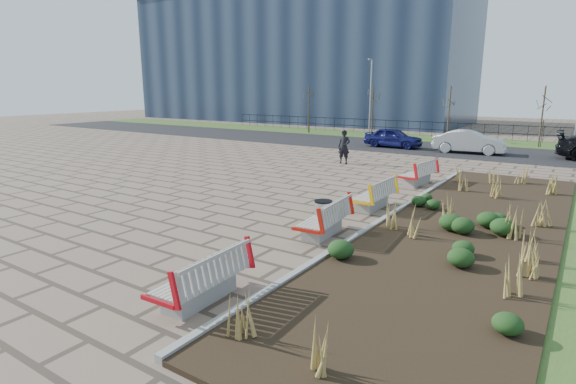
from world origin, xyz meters
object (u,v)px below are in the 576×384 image
Objects in this scene: litter_bin at (323,216)px; lamp_west at (370,99)px; bench_d at (417,172)px; bench_b at (323,217)px; car_blue at (393,138)px; car_silver at (469,142)px; pedestrian at (344,147)px; bench_a at (199,276)px; bench_c at (372,194)px.

lamp_west is at bearing 110.82° from litter_bin.
bench_b is at bearing -82.57° from bench_d.
bench_d is 18.22m from lamp_west.
car_blue reaches higher than litter_bin.
litter_bin is 0.21× the size of car_silver.
pedestrian is (-4.78, 10.72, 0.45)m from litter_bin.
pedestrian is at bearing 105.12° from bench_a.
car_blue is (-5.11, 10.73, 0.17)m from bench_d.
bench_a is at bearing -88.31° from litter_bin.
bench_b is 0.50× the size of car_silver.
car_silver reaches higher than bench_d.
bench_d is 2.42× the size of litter_bin.
lamp_west is at bearing 105.93° from bench_b.
pedestrian is at bearing 114.03° from litter_bin.
bench_d is at bearing 88.91° from litter_bin.
bench_b is 0.35× the size of lamp_west.
car_blue is at bearing 109.48° from bench_c.
lamp_west is at bearing 55.44° from car_silver.
litter_bin is at bearing 111.55° from bench_b.
bench_b is 0.33m from litter_bin.
pedestrian reaches higher than bench_d.
bench_c is at bearing 176.06° from car_silver.
lamp_west reaches higher than car_silver.
bench_b is 19.35m from car_blue.
litter_bin is at bearing -164.23° from car_blue.
bench_c and bench_d have the same top height.
lamp_west is (-9.00, 20.24, 2.54)m from bench_c.
bench_c is 16.16m from car_blue.
lamp_west is (-9.00, 23.57, 2.54)m from bench_b.
pedestrian is (-4.92, 15.65, 0.38)m from bench_a.
car_blue is (-5.11, 15.33, 0.17)m from bench_c.
bench_a is 0.55× the size of car_blue.
bench_c is 15.30m from car_silver.
car_blue is (-5.11, 18.66, 0.17)m from bench_b.
car_silver is at bearing 90.42° from litter_bin.
lamp_west is at bearing 115.01° from bench_c.
bench_d is 7.64m from litter_bin.
bench_c is at bearing -160.92° from car_blue.
bench_a is 4.93m from litter_bin.
car_blue is 6.70m from lamp_west.
car_silver reaches higher than car_blue.
litter_bin is 25.04m from lamp_west.
car_blue is at bearing -51.64° from lamp_west.
car_blue reaches higher than bench_d.
bench_d is at bearing -153.88° from car_blue.
litter_bin is (-0.15, -3.04, -0.07)m from bench_c.
bench_a is 2.42× the size of litter_bin.
bench_a is at bearing -94.97° from bench_b.
pedestrian is at bearing 155.40° from bench_d.
litter_bin is 0.23× the size of car_blue.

